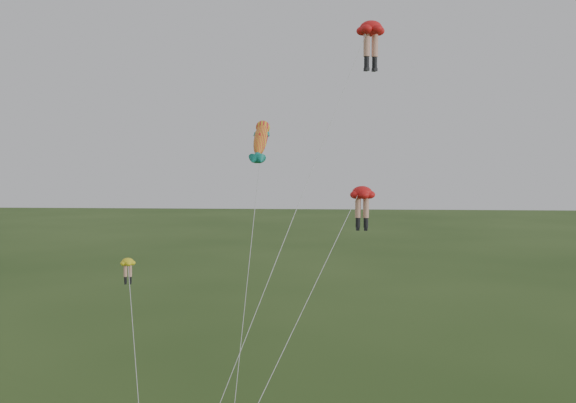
{
  "coord_description": "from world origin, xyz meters",
  "views": [
    {
      "loc": [
        5.2,
        -30.18,
        13.39
      ],
      "look_at": [
        2.74,
        6.0,
        11.13
      ],
      "focal_mm": 40.0,
      "sensor_mm": 36.0,
      "label": 1
    }
  ],
  "objects": [
    {
      "name": "legs_kite_red_high",
      "position": [
        7.39,
        8.19,
        20.8
      ],
      "size": [
        9.42,
        11.22,
        21.67
      ],
      "rotation": [
        0.0,
        0.0,
        0.4
      ],
      "color": "red",
      "rests_on": "ground"
    },
    {
      "name": "legs_kite_red_mid",
      "position": [
        6.94,
        7.96,
        11.22
      ],
      "size": [
        7.2,
        12.22,
        11.95
      ],
      "rotation": [
        0.0,
        0.0,
        -0.12
      ],
      "color": "red",
      "rests_on": "ground"
    },
    {
      "name": "legs_kite_yellow",
      "position": [
        -5.34,
        2.27,
        7.46
      ],
      "size": [
        2.89,
        6.0,
        8.33
      ],
      "rotation": [
        0.0,
        0.0,
        0.18
      ],
      "color": "yellow",
      "rests_on": "ground"
    },
    {
      "name": "fish_kite",
      "position": [
        1.01,
        7.7,
        14.7
      ],
      "size": [
        1.21,
        9.8,
        16.17
      ],
      "rotation": [
        0.69,
        0.0,
        -0.04
      ],
      "color": "yellow",
      "rests_on": "ground"
    }
  ]
}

